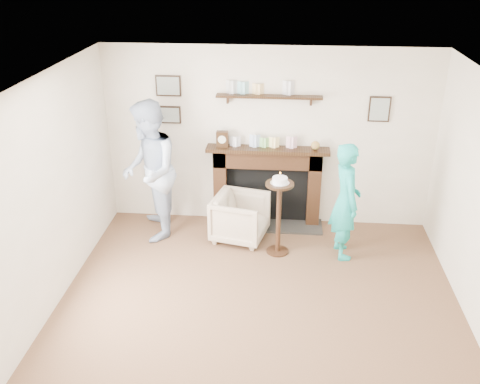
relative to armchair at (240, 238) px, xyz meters
The scene contains 6 objects.
ground 1.93m from the armchair, 80.08° to the right, with size 5.00×5.00×0.00m, color brown.
room_shell 2.05m from the armchair, 74.71° to the right, with size 4.54×5.02×2.52m.
armchair is the anchor object (origin of this frame).
man 1.21m from the armchair, behind, with size 0.92×0.72×1.90m, color #B3BDE0.
woman 1.37m from the armchair, 12.06° to the right, with size 0.55×0.36×1.52m, color teal.
pedestal_table 0.92m from the armchair, 31.58° to the right, with size 0.35×0.35×1.13m.
Camera 1 is at (0.22, -4.46, 3.68)m, focal length 40.00 mm.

